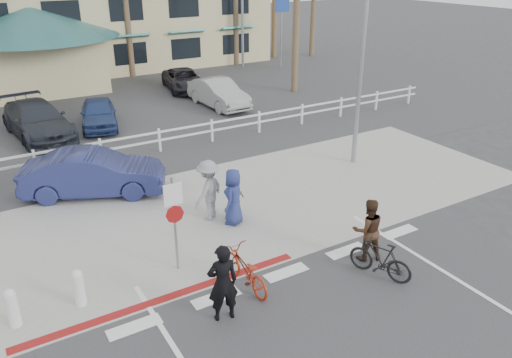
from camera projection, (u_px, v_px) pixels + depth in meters
ground at (300, 285)px, 12.29m from camera, size 140.00×140.00×0.00m
bike_path at (354, 333)px, 10.73m from camera, size 12.00×16.00×0.01m
sidewalk_plaza at (217, 212)px, 15.82m from camera, size 22.00×7.00×0.01m
cross_street at (170, 170)px, 18.95m from camera, size 40.00×5.00×0.01m
parking_lot at (102, 110)px, 26.39m from camera, size 50.00×16.00×0.01m
curb_red at (167, 298)px, 11.82m from camera, size 7.00×0.25×0.02m
rail_fence at (162, 140)px, 20.55m from camera, size 29.40×0.16×1.00m
sign_post at (174, 220)px, 12.35m from camera, size 0.50×0.10×2.90m
bollard_0 at (79, 288)px, 11.41m from camera, size 0.26×0.26×0.95m
bollard_1 at (12, 308)px, 10.76m from camera, size 0.26×0.26×0.95m
streetlight_0 at (363, 45)px, 17.82m from camera, size 0.60×2.00×9.00m
info_sign at (281, 28)px, 34.95m from camera, size 1.20×0.16×5.60m
bike_red at (245, 270)px, 12.05m from camera, size 0.71×1.87×0.97m
rider_red at (223, 283)px, 10.80m from camera, size 0.76×0.57×1.88m
bike_black at (380, 259)px, 12.45m from camera, size 1.06×1.72×1.00m
rider_black at (368, 230)px, 13.04m from camera, size 1.03×0.92×1.74m
pedestrian_a at (208, 190)px, 15.04m from camera, size 1.42×1.24×1.91m
pedestrian_child at (236, 200)px, 15.31m from camera, size 0.72×0.47×1.14m
pedestrian_b at (233, 197)px, 14.82m from camera, size 1.00×0.99×1.75m
car_white_sedan at (94, 173)px, 16.70m from camera, size 4.89×3.35×1.53m
lot_car_1 at (38, 120)px, 22.12m from camera, size 2.76×5.51×1.54m
lot_car_2 at (99, 113)px, 23.45m from camera, size 2.43×4.18×1.34m
lot_car_3 at (218, 93)px, 26.62m from camera, size 1.77×4.52×1.47m
lot_car_5 at (184, 80)px, 30.04m from camera, size 2.82×4.74×1.24m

